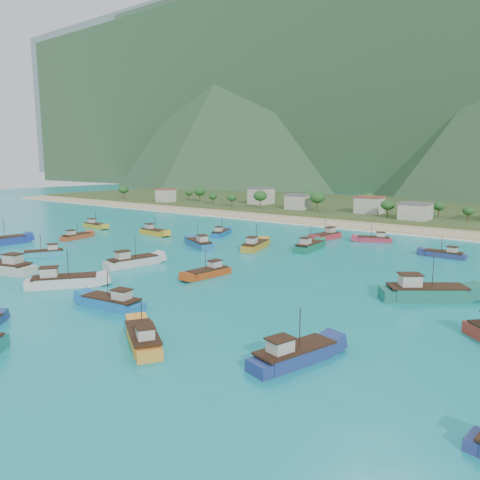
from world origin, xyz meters
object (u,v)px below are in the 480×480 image
Objects in this scene: boat_27 at (113,303)px; boat_22 at (255,246)px; boat_14 at (425,293)px; boat_30 at (444,255)px; boat_26 at (309,247)px; boat_20 at (4,268)px; boat_10 at (221,233)px; boat_23 at (143,340)px; boat_18 at (327,236)px; boat_29 at (153,232)px; boat_4 at (208,273)px; boat_7 at (95,226)px; boat_8 at (45,254)px; boat_17 at (374,240)px; boat_15 at (76,237)px; boat_16 at (132,262)px; boat_3 at (63,282)px; boat_5 at (199,244)px; boat_24 at (294,356)px; boat_12 at (1,241)px.

boat_22 is at bearing 3.82° from boat_27.
boat_30 is (-6.68, 36.32, -0.48)m from boat_14.
boat_26 is at bearing 112.36° from boat_30.
boat_27 is at bearing -108.33° from boat_20.
boat_23 is (46.53, -68.65, 0.07)m from boat_10.
boat_30 is (32.79, -6.12, -0.19)m from boat_18.
boat_26 is 48.93m from boat_29.
boat_7 reaches higher than boat_4.
boat_8 reaches higher than boat_17.
boat_18 is (-39.47, 42.45, -0.29)m from boat_14.
boat_16 reaches higher than boat_15.
boat_3 is at bearing 54.79° from boat_7.
boat_3 is at bearing 86.56° from boat_18.
boat_5 reaches higher than boat_7.
boat_5 is (-22.13, 21.16, 0.18)m from boat_4.
boat_5 is 70.52m from boat_24.
boat_22 reaches higher than boat_15.
boat_26 reaches higher than boat_24.
boat_30 is (76.94, 18.17, -0.15)m from boat_29.
boat_15 is at bearing 52.82° from boat_27.
boat_5 reaches higher than boat_24.
boat_7 is at bearing -177.39° from boat_26.
boat_18 is (39.19, 61.24, 0.15)m from boat_8.
boat_18 is (19.41, 31.03, -0.05)m from boat_5.
boat_14 is 1.12× the size of boat_22.
boat_27 is at bearing 100.59° from boat_4.
boat_4 is 0.72× the size of boat_20.
boat_20 is at bearing -130.46° from boat_22.
boat_27 is at bearing -83.39° from boat_10.
boat_27 is at bearing 159.09° from boat_30.
boat_15 is 64.89m from boat_26.
boat_20 is (-2.94, -61.32, 0.35)m from boat_10.
boat_29 is at bearing 164.41° from boat_22.
boat_22 is (-9.45, 27.72, 0.18)m from boat_4.
boat_7 is 0.94× the size of boat_27.
boat_23 is (16.47, -29.76, 0.08)m from boat_4.
boat_7 is at bearing 26.71° from boat_18.
boat_22 is at bearing 120.64° from boat_3.
boat_8 is 0.71× the size of boat_20.
boat_29 is 79.06m from boat_30.
boat_30 is (102.65, 20.51, -0.10)m from boat_7.
boat_12 reaches higher than boat_22.
boat_22 reaches higher than boat_10.
boat_20 is (-32.99, -22.43, 0.36)m from boat_4.
boat_5 is 51.92m from boat_12.
boat_16 reaches higher than boat_4.
boat_23 is (74.47, -38.99, 0.12)m from boat_15.
boat_16 is (11.73, -42.08, 0.19)m from boat_10.
boat_10 is (11.85, 47.94, 0.03)m from boat_8.
boat_16 is at bearing 65.71° from boat_7.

